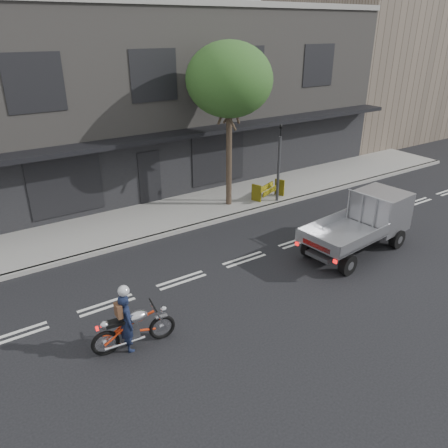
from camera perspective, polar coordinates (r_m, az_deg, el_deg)
ground at (r=14.78m, az=2.67°, el=-4.66°), size 80.00×80.00×0.00m
sidewalk at (r=18.36m, az=-5.96°, el=1.52°), size 32.00×3.20×0.15m
kerb at (r=17.07m, az=-3.43°, el=-0.21°), size 32.00×0.20×0.15m
building_main at (r=23.23m, az=-14.37°, el=15.83°), size 26.00×10.00×8.00m
building_neighbour at (r=35.24m, az=19.60°, el=19.57°), size 14.00×10.00×10.00m
street_tree at (r=17.73m, az=0.70°, el=18.26°), size 3.40×3.40×6.74m
traffic_light_pole at (r=18.99m, az=7.15°, el=7.31°), size 0.12×0.12×3.50m
motorcycle at (r=11.04m, az=-11.71°, el=-13.08°), size 2.08×0.60×1.07m
rider at (r=10.87m, az=-12.55°, el=-12.43°), size 0.44×0.60×1.52m
flatbed_ute at (r=16.23m, az=19.00°, el=1.13°), size 4.42×2.17×1.98m
construction_barrier at (r=19.43m, az=6.17°, el=4.30°), size 1.52×1.06×0.79m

